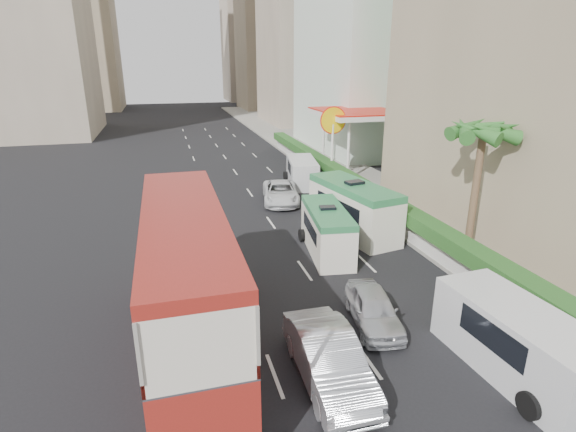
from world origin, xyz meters
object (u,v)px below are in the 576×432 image
object	(u,v)px
double_decker_bus	(188,286)
car_silver_lane_b	(372,324)
panel_van_far	(302,172)
van_asset	(281,202)
minibus_near	(327,231)
minibus_far	(353,208)
shell_station	(356,142)
car_silver_lane_a	(328,380)
palm_tree	(474,196)
panel_van_near	(517,342)

from	to	relation	value
double_decker_bus	car_silver_lane_b	bearing A→B (deg)	-0.90
car_silver_lane_b	panel_van_far	distance (m)	20.70
van_asset	minibus_near	bearing A→B (deg)	-78.53
double_decker_bus	car_silver_lane_b	world-z (taller)	double_decker_bus
minibus_far	shell_station	world-z (taller)	shell_station
panel_van_far	minibus_near	bearing A→B (deg)	-91.72
car_silver_lane_a	minibus_far	bearing A→B (deg)	64.30
double_decker_bus	van_asset	xyz separation A→B (m)	(7.27, 16.00, -2.53)
car_silver_lane_b	van_asset	xyz separation A→B (m)	(0.56, 16.10, 0.00)
double_decker_bus	shell_station	bearing A→B (deg)	55.18
double_decker_bus	shell_station	world-z (taller)	shell_station
shell_station	palm_tree	bearing A→B (deg)	-96.60
car_silver_lane_a	minibus_far	xyz separation A→B (m)	(5.87, 11.83, 1.46)
panel_van_near	panel_van_far	xyz separation A→B (m)	(0.31, 24.11, -0.08)
minibus_near	double_decker_bus	bearing A→B (deg)	-129.51
minibus_near	panel_van_far	bearing A→B (deg)	85.92
car_silver_lane_b	minibus_far	world-z (taller)	minibus_far
panel_van_far	palm_tree	xyz separation A→B (m)	(3.63, -16.28, 2.35)
van_asset	minibus_near	world-z (taller)	minibus_near
van_asset	shell_station	world-z (taller)	shell_station
car_silver_lane_a	minibus_far	distance (m)	13.28
palm_tree	shell_station	xyz separation A→B (m)	(2.20, 19.00, -0.63)
panel_van_far	palm_tree	world-z (taller)	palm_tree
double_decker_bus	car_silver_lane_b	distance (m)	7.17
car_silver_lane_a	shell_station	distance (m)	28.49
minibus_far	panel_van_near	bearing A→B (deg)	-100.45
minibus_near	shell_station	bearing A→B (deg)	69.59
palm_tree	van_asset	bearing A→B (deg)	118.55
car_silver_lane_a	minibus_near	size ratio (longest dim) A/B	0.92
minibus_near	car_silver_lane_b	bearing A→B (deg)	-87.71
car_silver_lane_b	minibus_near	bearing A→B (deg)	94.17
car_silver_lane_b	panel_van_near	size ratio (longest dim) A/B	0.71
minibus_near	palm_tree	bearing A→B (deg)	-16.04
double_decker_bus	minibus_far	size ratio (longest dim) A/B	1.67
van_asset	panel_van_near	world-z (taller)	panel_van_near
car_silver_lane_a	car_silver_lane_b	distance (m)	3.77
panel_van_far	minibus_far	bearing A→B (deg)	-81.71
panel_van_near	panel_van_far	size ratio (longest dim) A/B	1.08
palm_tree	shell_station	bearing A→B (deg)	83.40
minibus_near	palm_tree	size ratio (longest dim) A/B	0.84
double_decker_bus	minibus_near	bearing A→B (deg)	42.82
car_silver_lane_b	shell_station	size ratio (longest dim) A/B	0.49
car_silver_lane_b	minibus_near	distance (m)	7.06
car_silver_lane_b	double_decker_bus	bearing A→B (deg)	-171.34
minibus_near	minibus_far	distance (m)	3.40
double_decker_bus	panel_van_near	distance (m)	10.67
car_silver_lane_b	minibus_far	xyz separation A→B (m)	(3.11, 9.26, 1.46)
double_decker_bus	minibus_far	distance (m)	13.47
double_decker_bus	shell_station	size ratio (longest dim) A/B	1.38
minibus_near	panel_van_far	xyz separation A→B (m)	(2.80, 13.45, -0.16)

